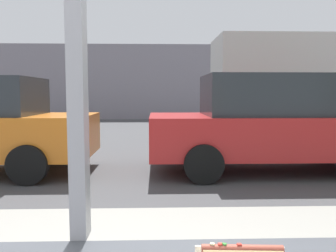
% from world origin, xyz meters
% --- Properties ---
extents(ground_plane, '(60.00, 60.00, 0.00)m').
position_xyz_m(ground_plane, '(0.00, 8.00, 0.00)').
color(ground_plane, '#424244').
extents(building_facade_far, '(28.00, 1.20, 4.22)m').
position_xyz_m(building_facade_far, '(0.00, 19.60, 2.11)').
color(building_facade_far, gray).
rests_on(building_facade_far, ground).
extents(parked_car_red, '(4.56, 2.00, 1.77)m').
position_xyz_m(parked_car_red, '(2.37, 5.38, 0.89)').
color(parked_car_red, red).
rests_on(parked_car_red, ground).
extents(box_truck, '(6.73, 2.44, 3.12)m').
position_xyz_m(box_truck, '(5.22, 9.72, 1.68)').
color(box_truck, beige).
rests_on(box_truck, ground).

